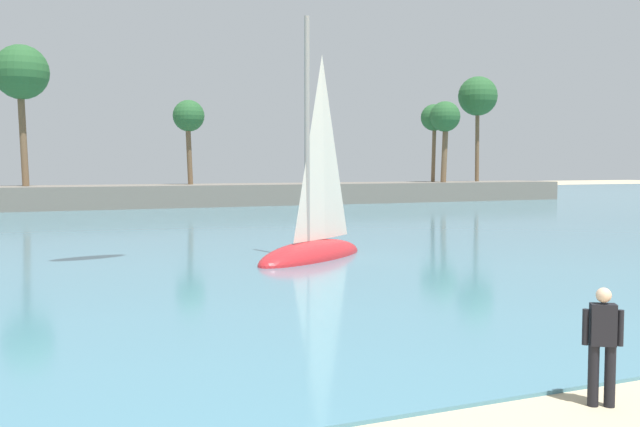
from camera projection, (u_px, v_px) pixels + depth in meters
sea at (103, 212)px, 51.85m from camera, size 220.00×90.68×0.06m
palm_headland at (106, 173)px, 57.03m from camera, size 86.73×6.00×12.38m
person_at_waterline at (602, 343)px, 10.09m from camera, size 0.48×0.35×1.67m
sailboat_near_shore at (314, 235)px, 26.08m from camera, size 6.15×5.22×9.07m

